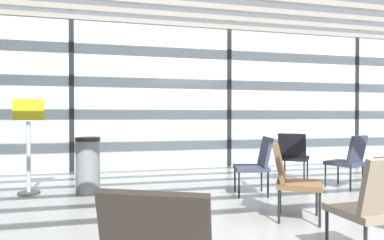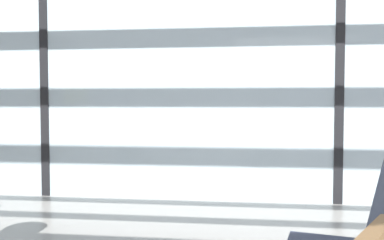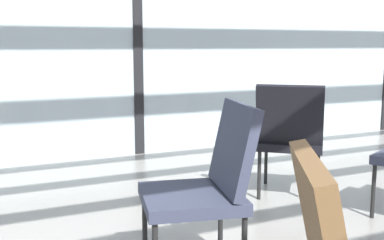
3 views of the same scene
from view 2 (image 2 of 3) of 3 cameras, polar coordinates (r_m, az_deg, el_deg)
name	(u,v)px [view 2 (image 2 of 3)]	position (r m, az deg, el deg)	size (l,w,h in m)	color
glass_curtain_wall	(339,62)	(4.95, 19.84, 7.57)	(14.00, 0.08, 3.22)	silver
window_mullion_0	(46,66)	(5.39, -19.75, 7.16)	(0.10, 0.12, 3.22)	black
window_mullion_1	(339,62)	(4.95, 19.84, 7.57)	(0.10, 0.12, 3.22)	black
parked_airplane	(311,73)	(10.40, 16.31, 6.35)	(11.98, 3.73, 3.73)	silver
lounge_chair_6	(354,240)	(2.21, 21.74, -15.30)	(0.62, 0.58, 0.87)	#33384C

